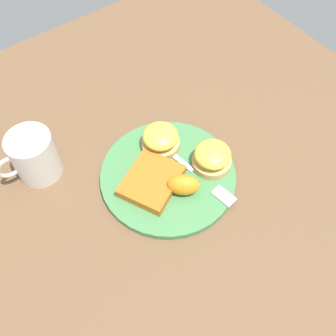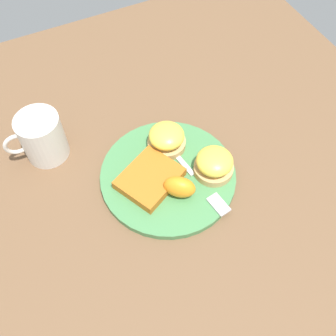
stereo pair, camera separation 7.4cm
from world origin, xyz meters
The scene contains 8 objects.
ground_plane centered at (0.00, 0.00, 0.00)m, with size 1.10×1.10×0.00m, color brown.
plate centered at (0.00, 0.00, 0.01)m, with size 0.26×0.26×0.01m, color #47844C.
sandwich_benedict_left centered at (-0.08, 0.03, 0.04)m, with size 0.08×0.08×0.05m.
sandwich_benedict_right centered at (-0.03, -0.06, 0.04)m, with size 0.08×0.08×0.05m.
hashbrown_patty centered at (0.04, 0.00, 0.02)m, with size 0.11×0.09×0.02m, color #B8661E.
orange_wedge centered at (0.00, 0.05, 0.04)m, with size 0.06×0.04×0.04m, color orange.
fork centered at (-0.04, 0.03, 0.02)m, with size 0.05×0.21×0.00m.
cup centered at (0.19, -0.16, 0.05)m, with size 0.12×0.08×0.10m.
Camera 1 is at (0.24, 0.33, 0.65)m, focal length 42.00 mm.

